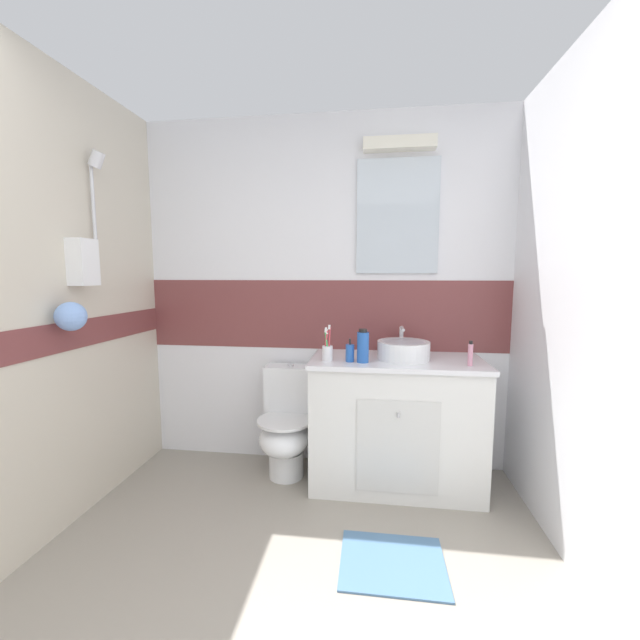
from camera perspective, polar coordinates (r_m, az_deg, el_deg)
name	(u,v)px	position (r m, az deg, el deg)	size (l,w,h in m)	color
ground_plane	(289,585)	(2.16, -4.49, -34.21)	(3.20, 3.48, 0.04)	gray
wall_back_tiled	(325,292)	(2.86, 0.71, 4.07)	(3.20, 0.20, 2.50)	white
wall_left_shower_alcove	(3,305)	(2.34, -39.16, 1.73)	(0.27, 3.48, 2.50)	beige
vanity_cabinet	(395,421)	(2.71, 10.93, -14.36)	(1.10, 0.56, 0.85)	silver
sink_basin	(403,349)	(2.57, 12.09, -4.23)	(0.33, 0.38, 0.19)	white
toilet	(287,425)	(2.81, -4.85, -15.06)	(0.37, 0.50, 0.76)	white
toothbrush_cup	(327,351)	(2.45, 1.10, -4.60)	(0.07, 0.07, 0.23)	white
soap_dispenser	(350,353)	(2.45, 4.40, -4.80)	(0.05, 0.05, 0.15)	#2659B2
mouthwash_bottle	(363,346)	(2.42, 6.29, -3.87)	(0.07, 0.07, 0.21)	#2659B2
toothpaste_tube_upright	(470,354)	(2.49, 21.14, -4.68)	(0.03, 0.03, 0.15)	pink
bath_mat	(392,563)	(2.25, 10.55, -31.53)	(0.50, 0.41, 0.01)	#4C7299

